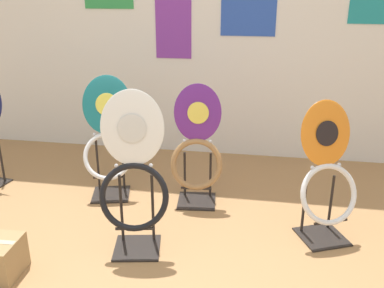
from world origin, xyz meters
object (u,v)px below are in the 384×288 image
Objects in this scene: toilet_seat_display_teal_sax at (108,138)px; toilet_seat_display_orange_sun at (327,174)px; toilet_seat_display_purple_note at (197,153)px; toilet_seat_display_white_plain at (134,177)px.

toilet_seat_display_orange_sun is at bearing -13.05° from toilet_seat_display_teal_sax.
toilet_seat_display_purple_note is 0.72m from toilet_seat_display_white_plain.
toilet_seat_display_teal_sax is at bearing 166.95° from toilet_seat_display_orange_sun.
toilet_seat_display_teal_sax is 0.81m from toilet_seat_display_white_plain.
toilet_seat_display_teal_sax is 0.91× the size of toilet_seat_display_white_plain.
toilet_seat_display_orange_sun is 1.19m from toilet_seat_display_white_plain.
toilet_seat_display_teal_sax is (-0.69, 0.04, 0.06)m from toilet_seat_display_purple_note.
toilet_seat_display_purple_note is at bearing -2.95° from toilet_seat_display_teal_sax.
toilet_seat_display_white_plain reaches higher than toilet_seat_display_orange_sun.
toilet_seat_display_orange_sun is 0.93m from toilet_seat_display_purple_note.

